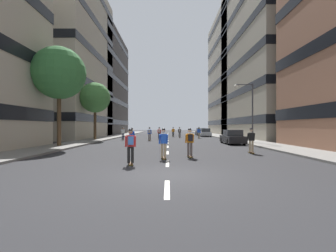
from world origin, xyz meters
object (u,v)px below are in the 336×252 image
Objects in this scene: skater_0 at (131,144)px; skater_4 at (132,136)px; street_tree_mid at (59,73)px; skater_9 at (173,131)px; parked_car_near at (205,133)px; skater_2 at (164,142)px; skater_5 at (123,133)px; skater_1 at (199,132)px; skater_7 at (150,133)px; skater_3 at (159,132)px; skater_10 at (190,141)px; skater_8 at (251,139)px; skater_6 at (180,131)px; streetlamp_right at (249,106)px; street_tree_near at (95,98)px; parked_car_far at (201,132)px; parked_car_mid at (233,137)px.

skater_0 is 10.63m from skater_4.
street_tree_mid reaches higher than skater_9.
skater_2 reaches higher than parked_car_near.
skater_5 is (-13.21, -10.97, 0.29)m from parked_car_near.
skater_7 is (-7.34, -6.19, 0.03)m from skater_1.
skater_0 is 1.00× the size of skater_3.
skater_3 and skater_9 have the same top height.
skater_0 is 4.23m from skater_10.
skater_10 is (2.62, -21.11, 0.00)m from skater_3.
skater_8 is (-1.11, -28.15, 0.29)m from parked_car_near.
skater_3 is 8.24m from skater_9.
skater_6 is 26.54m from skater_10.
skater_7 is (7.35, 10.27, -5.64)m from street_tree_mid.
skater_4 is at bearing -98.69° from skater_3.
skater_10 is (-5.55, -30.29, 0.32)m from parked_car_near.
skater_5 is 12.14m from skater_9.
streetlamp_right is 16.26m from skater_2.
skater_6 is (-4.90, -3.76, 0.32)m from parked_car_near.
skater_4 is at bearing -114.34° from parked_car_near.
skater_2 is 20.94m from skater_5.
skater_1 is at bearing 21.47° from street_tree_near.
skater_2 is 1.00× the size of skater_3.
skater_5 is 1.00× the size of skater_7.
streetlamp_right is at bearing -64.25° from skater_9.
skater_2 is (-7.13, -37.09, 0.29)m from parked_car_far.
parked_car_far is 2.47× the size of skater_7.
skater_6 is at bearing 36.64° from street_tree_near.
street_tree_mid is at bearing -164.68° from streetlamp_right.
skater_5 and skater_7 have the same top height.
skater_9 is at bearing 125.70° from skater_1.
skater_7 is at bearing -115.76° from skater_6.
skater_2 is 1.00× the size of skater_4.
skater_1 is at bearing 21.54° from skater_3.
skater_0 is (7.97, -9.92, -5.64)m from street_tree_mid.
skater_2 reaches higher than parked_car_far.
skater_0 reaches higher than parked_car_far.
skater_2 is 1.00× the size of skater_6.
parked_car_mid is 0.50× the size of street_tree_mid.
skater_6 is (3.80, 29.36, 0.00)m from skater_0.
parked_car_mid is at bearing -80.92° from skater_1.
skater_6 is at bearing 116.31° from streetlamp_right.
parked_car_near is 2.47× the size of skater_4.
skater_2 is at bearing -73.13° from skater_5.
skater_1 is at bearing 99.08° from parked_car_mid.
skater_5 is (-4.51, 22.15, -0.03)m from skater_0.
skater_7 is 17.30m from skater_8.
skater_3 is 1.00× the size of skater_5.
parked_car_near is at bearing 36.89° from street_tree_near.
parked_car_mid is 2.47× the size of skater_10.
skater_5 is 1.00× the size of skater_8.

